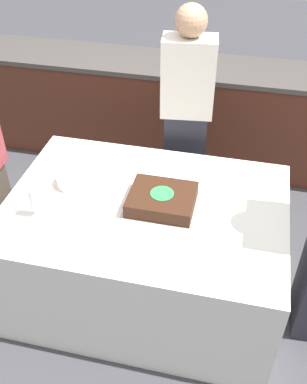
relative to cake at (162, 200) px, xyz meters
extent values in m
plane|color=#424247|center=(-0.09, -0.01, -0.81)|extent=(14.00, 14.00, 0.00)
cube|color=#5B2D1E|center=(-0.09, 1.64, -0.37)|extent=(4.40, 0.55, 0.88)
cube|color=#4C4742|center=(-0.09, 1.64, 0.09)|extent=(4.40, 0.58, 0.04)
cube|color=white|center=(-0.09, -0.01, -0.43)|extent=(1.63, 1.15, 0.77)
cube|color=#B7B2AD|center=(0.00, 0.00, -0.04)|extent=(0.41, 0.35, 0.00)
cube|color=#381E11|center=(0.00, 0.00, 0.00)|extent=(0.37, 0.31, 0.08)
cylinder|color=green|center=(0.00, 0.00, 0.05)|extent=(0.13, 0.13, 0.00)
cylinder|color=white|center=(-0.57, 0.08, -0.01)|extent=(0.20, 0.20, 0.06)
cylinder|color=white|center=(-0.67, -0.24, -0.04)|extent=(0.07, 0.07, 0.00)
cylinder|color=white|center=(-0.67, -0.24, -0.01)|extent=(0.01, 0.01, 0.07)
cylinder|color=white|center=(-0.67, -0.24, 0.08)|extent=(0.05, 0.05, 0.11)
cylinder|color=white|center=(0.09, 0.34, -0.04)|extent=(0.22, 0.22, 0.00)
cube|color=#282833|center=(0.00, 0.78, -0.34)|extent=(0.31, 0.19, 0.94)
cube|color=silver|center=(0.00, 0.78, 0.39)|extent=(0.37, 0.24, 0.52)
sphere|color=tan|center=(0.00, 0.78, 0.75)|extent=(0.20, 0.20, 0.20)
camera|label=1|loc=(0.39, -1.91, 1.65)|focal=42.00mm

